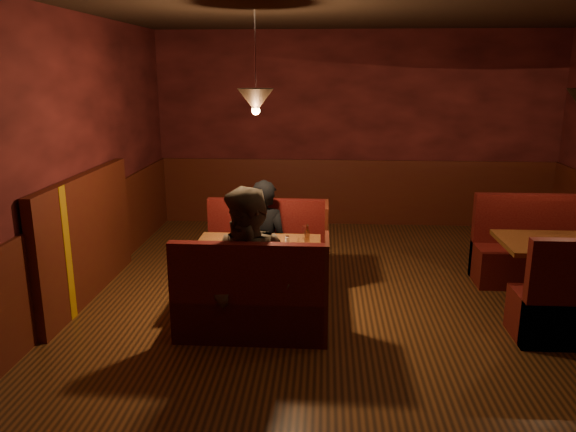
# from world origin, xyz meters

# --- Properties ---
(room) EXTENTS (6.02, 7.02, 2.92)m
(room) POSITION_xyz_m (-0.27, 0.04, 1.05)
(room) COLOR black
(room) RESTS_ON ground
(main_table) EXTENTS (1.23, 0.75, 0.86)m
(main_table) POSITION_xyz_m (-1.10, 0.24, 0.51)
(main_table) COLOR #503011
(main_table) RESTS_ON ground
(main_bench_far) EXTENTS (1.36, 0.48, 0.93)m
(main_bench_far) POSITION_xyz_m (-1.09, 0.94, 0.29)
(main_bench_far) COLOR #3B0404
(main_bench_far) RESTS_ON ground
(main_bench_near) EXTENTS (1.36, 0.48, 0.93)m
(main_bench_near) POSITION_xyz_m (-1.09, -0.46, 0.29)
(main_bench_near) COLOR #3B0404
(main_bench_near) RESTS_ON ground
(second_table) EXTENTS (1.25, 0.80, 0.70)m
(second_table) POSITION_xyz_m (1.90, 0.37, 0.52)
(second_table) COLOR #503011
(second_table) RESTS_ON ground
(second_bench_far) EXTENTS (1.38, 0.52, 0.98)m
(second_bench_far) POSITION_xyz_m (1.93, 1.12, 0.31)
(second_bench_far) COLOR #3B0404
(second_bench_far) RESTS_ON ground
(diner_a) EXTENTS (0.64, 0.50, 1.54)m
(diner_a) POSITION_xyz_m (-1.12, 0.83, 0.77)
(diner_a) COLOR black
(diner_a) RESTS_ON ground
(diner_b) EXTENTS (1.02, 0.93, 1.71)m
(diner_b) POSITION_xyz_m (-1.10, -0.44, 0.85)
(diner_b) COLOR #3F3426
(diner_b) RESTS_ON ground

